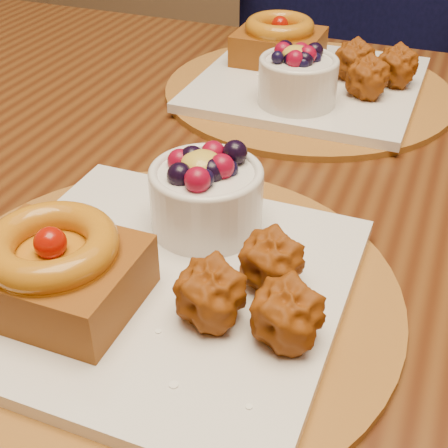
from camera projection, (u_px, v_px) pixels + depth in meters
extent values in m
cube|color=#3D1B0B|center=(253.00, 186.00, 0.68)|extent=(1.60, 0.90, 0.04)
cylinder|color=brown|center=(162.00, 294.00, 0.50)|extent=(0.38, 0.38, 0.01)
cube|color=silver|center=(161.00, 285.00, 0.49)|extent=(0.28, 0.28, 0.01)
cube|color=#481A06|center=(57.00, 277.00, 0.45)|extent=(0.12, 0.10, 0.04)
torus|color=#9D5409|center=(51.00, 245.00, 0.44)|extent=(0.10, 0.10, 0.02)
sphere|color=#8D0D02|center=(50.00, 243.00, 0.44)|extent=(0.02, 0.02, 0.02)
sphere|color=#8A3A0A|center=(271.00, 261.00, 0.47)|extent=(0.05, 0.05, 0.05)
sphere|color=#8A3A0A|center=(210.00, 294.00, 0.44)|extent=(0.05, 0.05, 0.05)
sphere|color=#8A3A0A|center=(286.00, 315.00, 0.42)|extent=(0.05, 0.05, 0.05)
cylinder|color=silver|center=(207.00, 200.00, 0.53)|extent=(0.10, 0.10, 0.05)
torus|color=silver|center=(206.00, 172.00, 0.51)|extent=(0.10, 0.10, 0.01)
ellipsoid|color=gold|center=(201.00, 163.00, 0.51)|extent=(0.03, 0.03, 0.02)
cylinder|color=brown|center=(308.00, 90.00, 0.83)|extent=(0.38, 0.38, 0.01)
cube|color=silver|center=(309.00, 83.00, 0.82)|extent=(0.28, 0.28, 0.01)
cube|color=#481A06|center=(279.00, 47.00, 0.86)|extent=(0.12, 0.09, 0.04)
torus|color=#9D5409|center=(280.00, 26.00, 0.85)|extent=(0.09, 0.09, 0.02)
sphere|color=#8D0D02|center=(280.00, 25.00, 0.85)|extent=(0.02, 0.02, 0.02)
sphere|color=#8A3A0A|center=(367.00, 79.00, 0.77)|extent=(0.05, 0.05, 0.05)
sphere|color=#8A3A0A|center=(353.00, 63.00, 0.81)|extent=(0.05, 0.05, 0.05)
sphere|color=#8A3A0A|center=(396.00, 68.00, 0.80)|extent=(0.05, 0.05, 0.05)
cylinder|color=silver|center=(298.00, 82.00, 0.74)|extent=(0.09, 0.09, 0.05)
torus|color=silver|center=(299.00, 61.00, 0.73)|extent=(0.09, 0.09, 0.01)
ellipsoid|color=gold|center=(296.00, 54.00, 0.73)|extent=(0.03, 0.03, 0.02)
cube|color=black|center=(388.00, 157.00, 1.31)|extent=(0.56, 0.56, 0.04)
cylinder|color=black|center=(290.00, 299.00, 1.30)|extent=(0.04, 0.04, 0.43)
cylinder|color=black|center=(289.00, 199.00, 1.61)|extent=(0.04, 0.04, 0.43)
cylinder|color=black|center=(440.00, 206.00, 1.59)|extent=(0.04, 0.04, 0.43)
cube|color=black|center=(391.00, 17.00, 1.34)|extent=(0.43, 0.16, 0.46)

